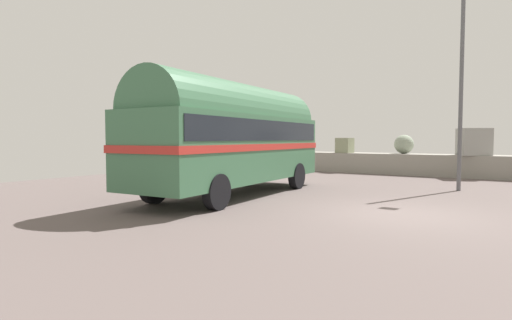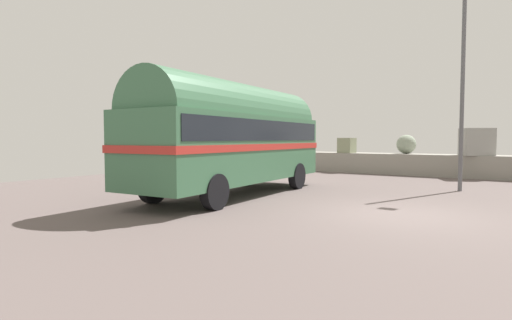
{
  "view_description": "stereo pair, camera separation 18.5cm",
  "coord_description": "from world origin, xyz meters",
  "views": [
    {
      "loc": [
        2.47,
        -10.26,
        1.89
      ],
      "look_at": [
        -5.54,
        1.84,
        1.13
      ],
      "focal_mm": 28.42,
      "sensor_mm": 36.0,
      "label": 1
    },
    {
      "loc": [
        2.63,
        -10.16,
        1.89
      ],
      "look_at": [
        -5.54,
        1.84,
        1.13
      ],
      "focal_mm": 28.42,
      "sensor_mm": 36.0,
      "label": 2
    }
  ],
  "objects": [
    {
      "name": "ground",
      "position": [
        0.0,
        0.0,
        0.01
      ],
      "size": [
        32.0,
        26.0,
        0.02
      ],
      "color": "#5E514F"
    },
    {
      "name": "breakwater",
      "position": [
        -0.02,
        11.82,
        0.73
      ],
      "size": [
        31.36,
        2.19,
        2.43
      ],
      "color": "gray",
      "rests_on": "ground"
    },
    {
      "name": "lamp_post",
      "position": [
        0.64,
        5.78,
        3.97
      ],
      "size": [
        0.98,
        0.7,
        7.11
      ],
      "color": "#5B5B60",
      "rests_on": "ground"
    },
    {
      "name": "vintage_coach",
      "position": [
        -5.49,
        0.47,
        2.05
      ],
      "size": [
        3.05,
        8.74,
        3.7
      ],
      "rotation": [
        0.0,
        0.0,
        0.07
      ],
      "color": "black",
      "rests_on": "ground"
    }
  ]
}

